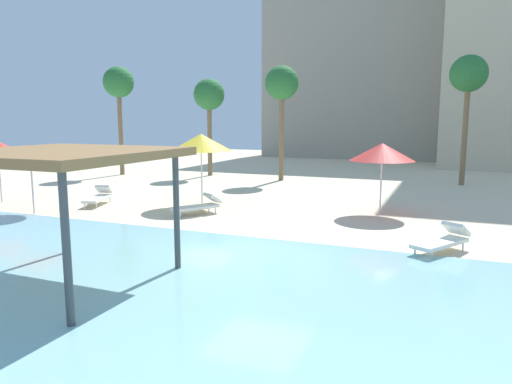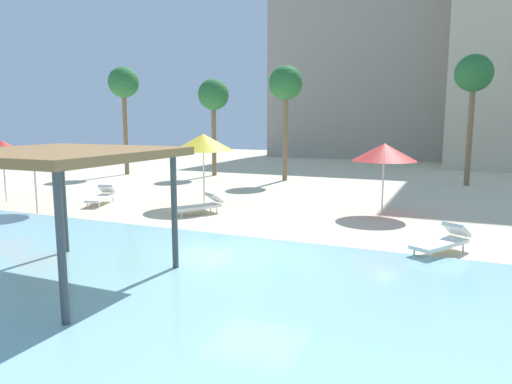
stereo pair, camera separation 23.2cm
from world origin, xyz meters
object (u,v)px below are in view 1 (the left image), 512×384
lounge_chair_1 (199,205)px  palm_tree_0 (282,86)px  beach_umbrella_red_0 (382,152)px  palm_tree_1 (119,85)px  palm_tree_2 (468,77)px  beach_umbrella_yellow_4 (201,142)px  shade_pavilion (61,159)px  lounge_chair_3 (444,240)px  palm_tree_3 (209,97)px  beach_umbrella_red_3 (30,155)px  lounge_chair_2 (99,196)px

lounge_chair_1 → palm_tree_0: palm_tree_0 is taller
beach_umbrella_red_0 → palm_tree_1: (-17.01, 6.81, 3.31)m
beach_umbrella_red_0 → palm_tree_0: bearing=130.1°
beach_umbrella_red_0 → palm_tree_2: bearing=73.1°
beach_umbrella_yellow_4 → palm_tree_2: bearing=47.2°
shade_pavilion → lounge_chair_1: (-1.08, 7.59, -2.32)m
palm_tree_2 → palm_tree_0: bearing=-169.7°
lounge_chair_3 → palm_tree_2: size_ratio=0.29×
palm_tree_1 → palm_tree_2: size_ratio=0.99×
lounge_chair_3 → palm_tree_3: bearing=-102.7°
beach_umbrella_red_0 → palm_tree_2: (2.94, 9.68, 3.35)m
shade_pavilion → beach_umbrella_yellow_4: beach_umbrella_yellow_4 is taller
beach_umbrella_yellow_4 → lounge_chair_3: beach_umbrella_yellow_4 is taller
beach_umbrella_red_3 → palm_tree_1: palm_tree_1 is taller
palm_tree_3 → beach_umbrella_yellow_4: bearing=-63.8°
beach_umbrella_red_3 → lounge_chair_1: size_ratio=1.27×
beach_umbrella_red_3 → shade_pavilion: bearing=-38.1°
beach_umbrella_red_0 → lounge_chair_1: size_ratio=1.36×
lounge_chair_3 → palm_tree_1: size_ratio=0.29×
lounge_chair_2 → palm_tree_1: palm_tree_1 is taller
lounge_chair_2 → palm_tree_2: (13.91, 12.04, 5.31)m
beach_umbrella_red_3 → palm_tree_2: 21.03m
beach_umbrella_red_3 → palm_tree_3: palm_tree_3 is taller
lounge_chair_2 → palm_tree_1: bearing=-165.7°
lounge_chair_2 → palm_tree_2: palm_tree_2 is taller
beach_umbrella_red_3 → palm_tree_1: 13.25m
beach_umbrella_red_0 → palm_tree_1: 18.62m
beach_umbrella_red_3 → lounge_chair_1: 6.38m
lounge_chair_2 → palm_tree_3: (-0.62, 10.89, 4.53)m
beach_umbrella_yellow_4 → palm_tree_2: (9.86, 10.66, 3.09)m
beach_umbrella_red_3 → lounge_chair_1: bearing=22.2°
palm_tree_2 → palm_tree_3: bearing=-175.5°
beach_umbrella_yellow_4 → lounge_chair_1: beach_umbrella_yellow_4 is taller
beach_umbrella_red_3 → palm_tree_1: (-5.19, 11.69, 3.43)m
shade_pavilion → palm_tree_3: size_ratio=0.68×
palm_tree_1 → palm_tree_3: (5.42, 1.71, -0.73)m
lounge_chair_1 → lounge_chair_2: 4.81m
beach_umbrella_red_3 → lounge_chair_2: size_ratio=1.23×
lounge_chair_3 → palm_tree_3: (-13.84, 13.11, 4.53)m
lounge_chair_2 → lounge_chair_3: bearing=61.4°
shade_pavilion → beach_umbrella_yellow_4: (-1.84, 9.18, -0.09)m
palm_tree_1 → palm_tree_3: bearing=17.5°
shade_pavilion → beach_umbrella_red_0: shade_pavilion is taller
lounge_chair_3 → palm_tree_2: 15.23m
beach_umbrella_red_0 → shade_pavilion: bearing=-116.6°
palm_tree_2 → palm_tree_3: palm_tree_2 is taller
lounge_chair_3 → shade_pavilion: bearing=-22.0°
beach_umbrella_red_3 → lounge_chair_1: beach_umbrella_red_3 is taller
lounge_chair_3 → lounge_chair_1: bearing=-72.7°
beach_umbrella_red_0 → palm_tree_1: palm_tree_1 is taller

